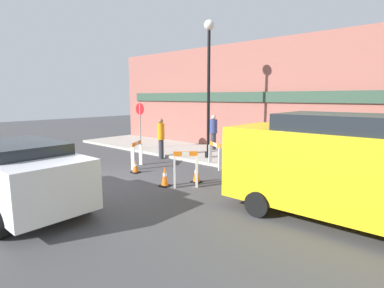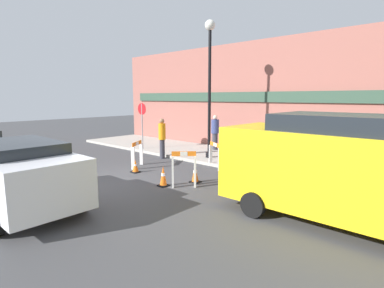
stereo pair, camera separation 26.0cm
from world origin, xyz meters
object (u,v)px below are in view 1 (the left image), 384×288
(stop_sign, at_px, (140,118))
(parked_car_1, at_px, (20,172))
(person_worker, at_px, (161,137))
(person_pedestrian, at_px, (213,131))
(streetlamp_post, at_px, (209,72))
(work_van, at_px, (349,165))

(stop_sign, bearing_deg, parked_car_1, 117.45)
(stop_sign, relative_size, person_worker, 1.28)
(person_pedestrian, distance_m, parked_car_1, 9.60)
(streetlamp_post, distance_m, person_worker, 3.58)
(stop_sign, xyz_separation_m, person_pedestrian, (3.03, 2.26, -0.64))
(person_worker, height_order, work_van, work_van)
(person_pedestrian, bearing_deg, streetlamp_post, 133.89)
(streetlamp_post, xyz_separation_m, stop_sign, (-4.08, -0.47, -2.15))
(person_worker, relative_size, parked_car_1, 0.42)
(parked_car_1, bearing_deg, streetlamp_post, 90.76)
(streetlamp_post, height_order, stop_sign, streetlamp_post)
(stop_sign, bearing_deg, work_van, 162.39)
(stop_sign, distance_m, parked_car_1, 8.42)
(person_worker, xyz_separation_m, person_pedestrian, (0.79, 2.91, 0.07))
(streetlamp_post, relative_size, parked_car_1, 1.34)
(work_van, bearing_deg, streetlamp_post, 152.81)
(stop_sign, distance_m, person_worker, 2.44)
(stop_sign, height_order, person_pedestrian, stop_sign)
(streetlamp_post, height_order, work_van, streetlamp_post)
(stop_sign, relative_size, parked_car_1, 0.54)
(streetlamp_post, relative_size, person_pedestrian, 3.32)
(streetlamp_post, relative_size, stop_sign, 2.48)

